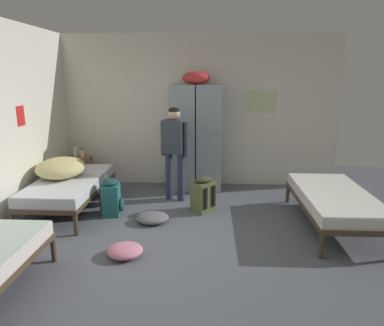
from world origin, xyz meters
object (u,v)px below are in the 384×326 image
(shelf_unit, at_px, (80,168))
(person_traveler, at_px, (175,145))
(bed_right, at_px, (334,199))
(water_bottle, at_px, (75,151))
(bedding_heap, at_px, (61,168))
(locker_bank, at_px, (196,135))
(bed_left_rear, at_px, (70,185))
(clothes_pile_grey, at_px, (153,218))
(backpack_olive, at_px, (203,195))
(clothes_pile_pink, at_px, (125,251))
(backpack_teal, at_px, (112,198))
(lotion_bottle, at_px, (82,153))

(shelf_unit, bearing_deg, person_traveler, -19.19)
(bed_right, bearing_deg, water_bottle, 158.77)
(bedding_heap, xyz_separation_m, water_bottle, (-0.20, 1.12, 0.03))
(locker_bank, xyz_separation_m, shelf_unit, (-2.12, -0.03, -0.62))
(bed_right, distance_m, bedding_heap, 3.98)
(bed_left_rear, xyz_separation_m, clothes_pile_grey, (1.33, -0.44, -0.31))
(locker_bank, relative_size, shelf_unit, 3.63)
(water_bottle, relative_size, clothes_pile_grey, 0.50)
(backpack_olive, relative_size, clothes_pile_pink, 1.36)
(bed_right, bearing_deg, backpack_teal, 175.26)
(bed_left_rear, xyz_separation_m, person_traveler, (1.55, 0.52, 0.54))
(bed_right, distance_m, clothes_pile_pink, 2.83)
(shelf_unit, relative_size, clothes_pile_pink, 1.41)
(water_bottle, bearing_deg, backpack_teal, -52.87)
(person_traveler, relative_size, backpack_olive, 2.76)
(locker_bank, xyz_separation_m, clothes_pile_pink, (-0.70, -2.61, -0.90))
(clothes_pile_pink, bearing_deg, bedding_heap, 131.36)
(bed_right, distance_m, person_traveler, 2.51)
(locker_bank, relative_size, clothes_pile_grey, 4.56)
(shelf_unit, relative_size, water_bottle, 2.50)
(bedding_heap, relative_size, clothes_pile_grey, 1.80)
(backpack_olive, bearing_deg, clothes_pile_grey, -145.54)
(backpack_olive, bearing_deg, water_bottle, 154.12)
(lotion_bottle, bearing_deg, bed_right, -21.21)
(water_bottle, relative_size, backpack_teal, 0.41)
(bed_left_rear, relative_size, bedding_heap, 2.33)
(person_traveler, xyz_separation_m, water_bottle, (-1.88, 0.65, -0.24))
(bed_left_rear, relative_size, clothes_pile_grey, 4.19)
(bed_left_rear, relative_size, person_traveler, 1.25)
(backpack_olive, distance_m, clothes_pile_grey, 0.86)
(clothes_pile_pink, bearing_deg, bed_right, 20.71)
(bed_right, xyz_separation_m, clothes_pile_grey, (-2.47, -0.01, -0.31))
(bed_left_rear, height_order, clothes_pile_pink, bed_left_rear)
(water_bottle, relative_size, clothes_pile_pink, 0.56)
(shelf_unit, bearing_deg, locker_bank, 0.72)
(lotion_bottle, relative_size, clothes_pile_grey, 0.35)
(locker_bank, height_order, lotion_bottle, locker_bank)
(lotion_bottle, relative_size, clothes_pile_pink, 0.39)
(lotion_bottle, height_order, clothes_pile_grey, lotion_bottle)
(water_bottle, height_order, clothes_pile_grey, water_bottle)
(person_traveler, relative_size, clothes_pile_grey, 3.35)
(bedding_heap, xyz_separation_m, backpack_teal, (0.83, -0.23, -0.38))
(locker_bank, bearing_deg, bedding_heap, -150.74)
(locker_bank, distance_m, backpack_olive, 1.36)
(water_bottle, height_order, backpack_olive, water_bottle)
(locker_bank, bearing_deg, water_bottle, -179.83)
(person_traveler, bearing_deg, bedding_heap, -164.47)
(bed_right, bearing_deg, bed_left_rear, 173.45)
(bed_right, distance_m, backpack_teal, 3.13)
(bedding_heap, distance_m, water_bottle, 1.13)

